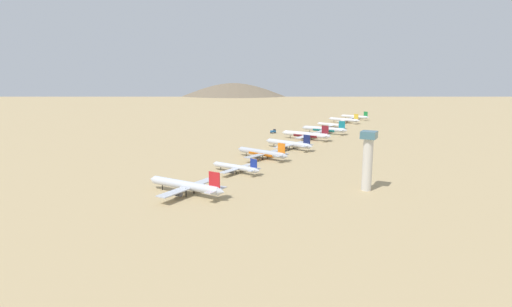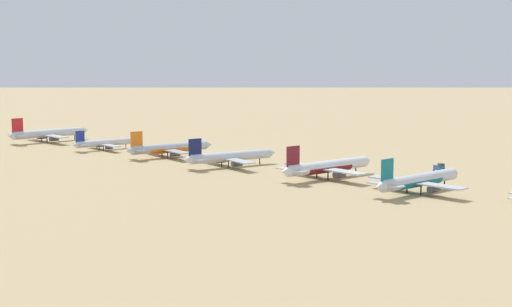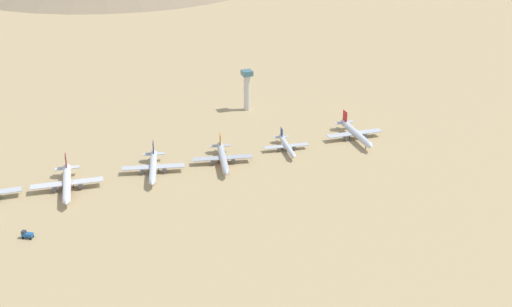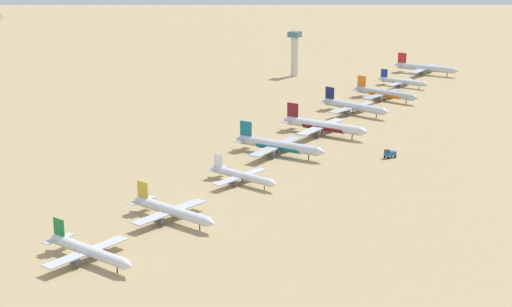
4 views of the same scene
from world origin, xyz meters
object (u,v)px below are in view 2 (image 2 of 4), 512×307
at_px(parked_jet_4, 327,167).
at_px(parked_jet_6, 169,148).
at_px(parked_jet_5, 230,157).
at_px(service_truck, 439,168).
at_px(parked_jet_8, 48,133).
at_px(parked_jet_3, 418,180).
at_px(parked_jet_7, 104,143).

relative_size(parked_jet_4, parked_jet_6, 1.10).
relative_size(parked_jet_4, parked_jet_5, 1.09).
xyz_separation_m(parked_jet_4, parked_jet_5, (-4.55, 47.96, -0.29)).
xyz_separation_m(parked_jet_6, service_truck, (44.68, -110.80, -2.07)).
relative_size(parked_jet_5, parked_jet_8, 0.94).
relative_size(parked_jet_3, parked_jet_5, 1.06).
xyz_separation_m(parked_jet_4, service_truck, (42.08, -21.84, -2.46)).
bearing_deg(parked_jet_7, parked_jet_8, 91.26).
xyz_separation_m(parked_jet_3, parked_jet_7, (-4.82, 173.44, -1.06)).
height_order(parked_jet_4, parked_jet_8, parked_jet_4).
bearing_deg(parked_jet_5, parked_jet_6, 87.28).
bearing_deg(parked_jet_6, parked_jet_4, -88.33).
height_order(parked_jet_6, service_truck, parked_jet_6).
xyz_separation_m(parked_jet_3, parked_jet_6, (-0.15, 130.80, -0.26)).
xyz_separation_m(parked_jet_7, parked_jet_8, (-1.06, 48.08, 1.12)).
height_order(parked_jet_6, parked_jet_8, parked_jet_8).
bearing_deg(parked_jet_7, parked_jet_6, -83.75).
bearing_deg(parked_jet_7, parked_jet_5, -88.14).
distance_m(parked_jet_5, parked_jet_7, 83.70).
bearing_deg(parked_jet_8, parked_jet_4, -87.35).
xyz_separation_m(parked_jet_7, service_truck, (49.35, -153.45, -1.27)).
bearing_deg(parked_jet_8, parked_jet_3, -88.48).
relative_size(parked_jet_3, parked_jet_6, 1.07).
bearing_deg(parked_jet_8, parked_jet_7, -88.74).
height_order(parked_jet_4, parked_jet_6, parked_jet_4).
bearing_deg(parked_jet_6, parked_jet_3, -89.94).
bearing_deg(service_truck, parked_jet_5, 123.75).
relative_size(parked_jet_6, parked_jet_8, 0.93).
relative_size(parked_jet_3, service_truck, 8.07).
height_order(parked_jet_4, parked_jet_5, parked_jet_4).
bearing_deg(parked_jet_4, parked_jet_8, 92.65).
bearing_deg(parked_jet_3, parked_jet_6, 90.06).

